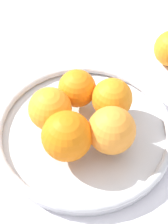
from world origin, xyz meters
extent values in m
plane|color=silver|center=(0.00, 0.00, 0.00)|extent=(4.00, 4.00, 0.00)
cylinder|color=silver|center=(0.00, 0.00, 0.01)|extent=(0.31, 0.31, 0.01)
torus|color=silver|center=(0.00, 0.00, 0.02)|extent=(0.32, 0.32, 0.02)
sphere|color=orange|center=(0.02, -0.05, 0.07)|extent=(0.07, 0.07, 0.07)
sphere|color=orange|center=(0.06, 0.00, 0.07)|extent=(0.08, 0.08, 0.08)
sphere|color=orange|center=(0.02, 0.06, 0.07)|extent=(0.08, 0.08, 0.08)
sphere|color=orange|center=(-0.05, 0.03, 0.06)|extent=(0.07, 0.07, 0.07)
sphere|color=orange|center=(-0.05, -0.04, 0.06)|extent=(0.07, 0.07, 0.07)
camera|label=1|loc=(0.36, 0.18, 0.54)|focal=60.00mm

